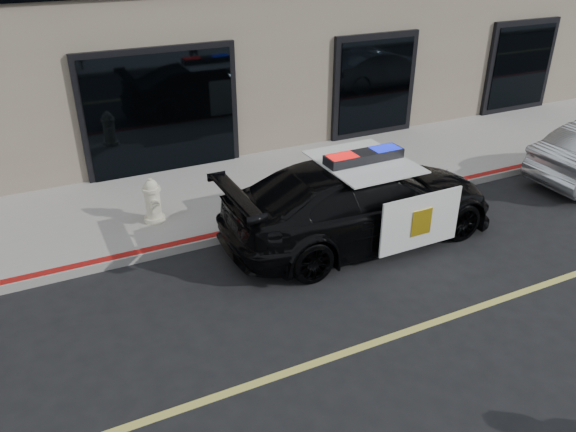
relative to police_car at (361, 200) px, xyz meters
name	(u,v)px	position (x,y,z in m)	size (l,w,h in m)	color
ground	(372,344)	(-1.41, -2.60, -0.75)	(120.00, 120.00, 0.00)	black
sidewalk_n	(235,192)	(-1.41, 2.65, -0.68)	(60.00, 3.50, 0.15)	gray
police_car	(361,200)	(0.00, 0.00, 0.00)	(2.38, 5.15, 1.67)	black
fire_hydrant	(153,202)	(-3.28, 1.97, -0.20)	(0.39, 0.54, 0.86)	beige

